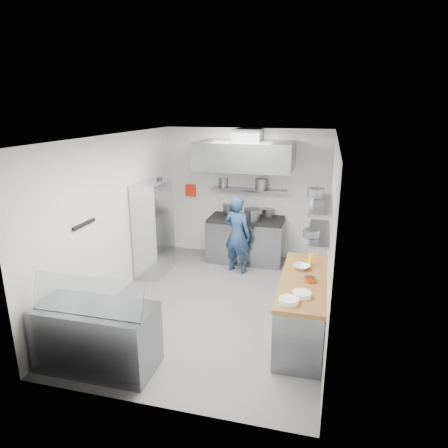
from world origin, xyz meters
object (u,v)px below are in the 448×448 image
(chef, at_px, (237,235))
(display_case, at_px, (97,337))
(gas_range, at_px, (246,241))
(wire_rack, at_px, (154,229))

(chef, bearing_deg, display_case, 90.79)
(chef, bearing_deg, gas_range, -77.20)
(wire_rack, bearing_deg, chef, 16.92)
(chef, xyz_separation_m, display_case, (-1.05, -3.48, -0.36))
(chef, relative_size, wire_rack, 0.85)
(gas_range, xyz_separation_m, chef, (-0.05, -0.62, 0.33))
(display_case, bearing_deg, wire_rack, 100.04)
(display_case, bearing_deg, chef, 73.22)
(gas_range, distance_m, display_case, 4.25)
(gas_range, distance_m, chef, 0.71)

